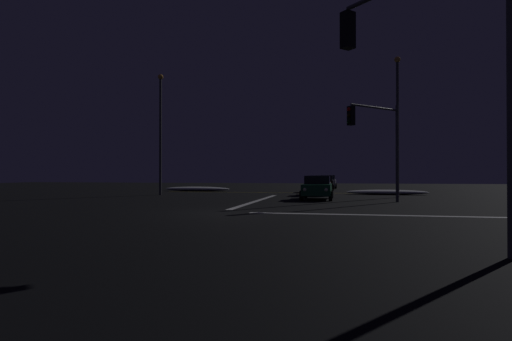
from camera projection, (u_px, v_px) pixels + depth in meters
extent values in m
cube|color=black|center=(221.00, 213.00, 18.07)|extent=(120.00, 120.00, 0.10)
cube|color=white|center=(258.00, 201.00, 25.95)|extent=(0.35, 13.75, 0.01)
cube|color=yellow|center=(283.00, 193.00, 37.31)|extent=(22.00, 0.15, 0.01)
cube|color=white|center=(418.00, 216.00, 16.44)|extent=(13.75, 0.40, 0.01)
ellipsoid|color=white|center=(197.00, 189.00, 40.93)|extent=(6.66, 1.50, 0.44)
ellipsoid|color=white|center=(387.00, 192.00, 33.67)|extent=(6.49, 1.50, 0.40)
cube|color=#14512D|center=(317.00, 189.00, 27.26)|extent=(1.80, 4.20, 0.70)
cube|color=black|center=(317.00, 180.00, 27.46)|extent=(1.60, 2.00, 0.55)
cylinder|color=black|center=(331.00, 196.00, 25.55)|extent=(0.22, 0.64, 0.64)
cylinder|color=black|center=(301.00, 196.00, 25.92)|extent=(0.22, 0.64, 0.64)
cylinder|color=black|center=(332.00, 194.00, 28.59)|extent=(0.22, 0.64, 0.64)
cylinder|color=black|center=(306.00, 193.00, 28.95)|extent=(0.22, 0.64, 0.64)
sphere|color=#F9EFC6|center=(326.00, 190.00, 25.05)|extent=(0.22, 0.22, 0.22)
sphere|color=#F9EFC6|center=(305.00, 190.00, 25.31)|extent=(0.22, 0.22, 0.22)
cube|color=#B7B7BC|center=(319.00, 187.00, 32.88)|extent=(1.80, 4.20, 0.70)
cube|color=black|center=(319.00, 179.00, 33.08)|extent=(1.60, 2.00, 0.55)
cylinder|color=black|center=(330.00, 192.00, 31.18)|extent=(0.22, 0.64, 0.64)
cylinder|color=black|center=(306.00, 192.00, 31.54)|extent=(0.22, 0.64, 0.64)
cylinder|color=black|center=(331.00, 191.00, 34.22)|extent=(0.22, 0.64, 0.64)
cylinder|color=black|center=(309.00, 190.00, 34.58)|extent=(0.22, 0.64, 0.64)
sphere|color=#F9EFC6|center=(326.00, 187.00, 30.68)|extent=(0.22, 0.22, 0.22)
sphere|color=#F9EFC6|center=(308.00, 187.00, 30.94)|extent=(0.22, 0.22, 0.22)
cube|color=#C66014|center=(320.00, 185.00, 38.70)|extent=(1.80, 4.20, 0.70)
cube|color=black|center=(320.00, 178.00, 38.90)|extent=(1.60, 2.00, 0.55)
cylinder|color=black|center=(329.00, 189.00, 37.00)|extent=(0.22, 0.64, 0.64)
cylinder|color=black|center=(309.00, 189.00, 37.36)|extent=(0.22, 0.64, 0.64)
cylinder|color=black|center=(330.00, 188.00, 40.03)|extent=(0.22, 0.64, 0.64)
cylinder|color=black|center=(311.00, 188.00, 40.39)|extent=(0.22, 0.64, 0.64)
sphere|color=#F9EFC6|center=(326.00, 185.00, 36.49)|extent=(0.22, 0.22, 0.22)
sphere|color=#F9EFC6|center=(311.00, 185.00, 36.75)|extent=(0.22, 0.22, 0.22)
cube|color=black|center=(325.00, 184.00, 44.08)|extent=(1.80, 4.20, 0.70)
cube|color=black|center=(325.00, 178.00, 44.28)|extent=(1.60, 2.00, 0.55)
cylinder|color=black|center=(333.00, 187.00, 42.38)|extent=(0.22, 0.64, 0.64)
cylinder|color=black|center=(315.00, 187.00, 42.74)|extent=(0.22, 0.64, 0.64)
cylinder|color=black|center=(333.00, 187.00, 45.41)|extent=(0.22, 0.64, 0.64)
cylinder|color=black|center=(317.00, 186.00, 45.78)|extent=(0.22, 0.64, 0.64)
sphere|color=#F9EFC6|center=(330.00, 184.00, 41.87)|extent=(0.22, 0.22, 0.22)
sphere|color=#F9EFC6|center=(317.00, 184.00, 42.14)|extent=(0.22, 0.22, 0.22)
cube|color=silver|center=(328.00, 183.00, 49.28)|extent=(1.80, 4.20, 0.70)
cube|color=black|center=(328.00, 177.00, 49.48)|extent=(1.60, 2.00, 0.55)
cylinder|color=black|center=(336.00, 186.00, 47.57)|extent=(0.22, 0.64, 0.64)
cylinder|color=black|center=(320.00, 186.00, 47.93)|extent=(0.22, 0.64, 0.64)
cylinder|color=black|center=(336.00, 185.00, 50.61)|extent=(0.22, 0.64, 0.64)
cylinder|color=black|center=(321.00, 185.00, 50.97)|extent=(0.22, 0.64, 0.64)
sphere|color=#F9EFC6|center=(333.00, 183.00, 47.07)|extent=(0.22, 0.22, 0.22)
sphere|color=#F9EFC6|center=(322.00, 183.00, 47.33)|extent=(0.22, 0.22, 0.22)
cube|color=maroon|center=(326.00, 182.00, 55.06)|extent=(1.80, 4.20, 0.70)
cube|color=black|center=(326.00, 177.00, 55.26)|extent=(1.60, 2.00, 0.55)
cylinder|color=black|center=(333.00, 185.00, 53.35)|extent=(0.22, 0.64, 0.64)
cylinder|color=black|center=(319.00, 185.00, 53.72)|extent=(0.22, 0.64, 0.64)
cylinder|color=black|center=(333.00, 184.00, 56.39)|extent=(0.22, 0.64, 0.64)
cylinder|color=black|center=(320.00, 184.00, 56.75)|extent=(0.22, 0.64, 0.64)
sphere|color=#F9EFC6|center=(331.00, 182.00, 52.85)|extent=(0.22, 0.22, 0.22)
sphere|color=#F9EFC6|center=(321.00, 182.00, 53.11)|extent=(0.22, 0.22, 0.22)
cylinder|color=#4C4C51|center=(512.00, 88.00, 8.14)|extent=(0.18, 0.18, 6.71)
cube|color=black|center=(348.00, 30.00, 11.83)|extent=(0.46, 0.46, 1.05)
sphere|color=red|center=(344.00, 20.00, 11.97)|extent=(0.22, 0.22, 0.22)
sphere|color=black|center=(344.00, 32.00, 11.97)|extent=(0.22, 0.22, 0.22)
sphere|color=black|center=(344.00, 44.00, 11.96)|extent=(0.22, 0.22, 0.22)
cylinder|color=#4C4C51|center=(397.00, 154.00, 24.67)|extent=(0.18, 0.18, 5.79)
cylinder|color=#4C4C51|center=(375.00, 108.00, 23.63)|extent=(2.83, 2.83, 0.12)
cube|color=black|center=(351.00, 116.00, 22.55)|extent=(0.46, 0.46, 1.05)
sphere|color=red|center=(349.00, 109.00, 22.46)|extent=(0.22, 0.22, 0.22)
sphere|color=black|center=(349.00, 116.00, 22.46)|extent=(0.22, 0.22, 0.22)
sphere|color=black|center=(349.00, 122.00, 22.46)|extent=(0.22, 0.22, 0.22)
cylinder|color=#424247|center=(160.00, 137.00, 33.32)|extent=(0.20, 0.20, 9.37)
sphere|color=#F9AD47|center=(161.00, 77.00, 33.36)|extent=(0.44, 0.44, 0.44)
cylinder|color=#424247|center=(398.00, 130.00, 29.64)|extent=(0.20, 0.20, 9.75)
sphere|color=#F9AD47|center=(397.00, 60.00, 29.69)|extent=(0.44, 0.44, 0.44)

